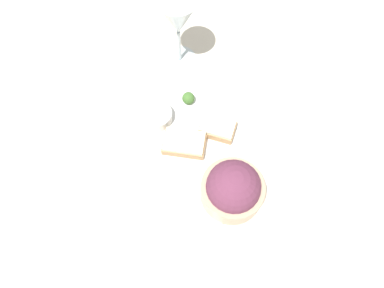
{
  "coord_description": "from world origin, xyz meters",
  "views": [
    {
      "loc": [
        0.1,
        -0.29,
        0.71
      ],
      "look_at": [
        0.0,
        0.0,
        0.03
      ],
      "focal_mm": 35.0,
      "sensor_mm": 36.0,
      "label": 1
    }
  ],
  "objects_px": {
    "salad_bowl": "(233,188)",
    "wine_glass": "(178,19)",
    "cheese_toast_near": "(184,143)",
    "sauce_ramekin": "(157,116)",
    "cheese_toast_far": "(217,128)"
  },
  "relations": [
    {
      "from": "cheese_toast_far",
      "to": "salad_bowl",
      "type": "bearing_deg",
      "value": -61.75
    },
    {
      "from": "sauce_ramekin",
      "to": "cheese_toast_far",
      "type": "distance_m",
      "value": 0.13
    },
    {
      "from": "cheese_toast_far",
      "to": "wine_glass",
      "type": "bearing_deg",
      "value": 131.35
    },
    {
      "from": "salad_bowl",
      "to": "wine_glass",
      "type": "height_order",
      "value": "wine_glass"
    },
    {
      "from": "cheese_toast_near",
      "to": "wine_glass",
      "type": "distance_m",
      "value": 0.25
    },
    {
      "from": "salad_bowl",
      "to": "cheese_toast_far",
      "type": "relative_size",
      "value": 1.62
    },
    {
      "from": "cheese_toast_far",
      "to": "wine_glass",
      "type": "relative_size",
      "value": 0.4
    },
    {
      "from": "sauce_ramekin",
      "to": "wine_glass",
      "type": "height_order",
      "value": "wine_glass"
    },
    {
      "from": "salad_bowl",
      "to": "cheese_toast_near",
      "type": "xyz_separation_m",
      "value": [
        -0.12,
        0.07,
        -0.03
      ]
    },
    {
      "from": "cheese_toast_near",
      "to": "cheese_toast_far",
      "type": "relative_size",
      "value": 1.27
    },
    {
      "from": "salad_bowl",
      "to": "sauce_ramekin",
      "type": "height_order",
      "value": "salad_bowl"
    },
    {
      "from": "sauce_ramekin",
      "to": "cheese_toast_far",
      "type": "relative_size",
      "value": 0.85
    },
    {
      "from": "salad_bowl",
      "to": "cheese_toast_near",
      "type": "relative_size",
      "value": 1.28
    },
    {
      "from": "salad_bowl",
      "to": "wine_glass",
      "type": "relative_size",
      "value": 0.65
    },
    {
      "from": "cheese_toast_near",
      "to": "wine_glass",
      "type": "relative_size",
      "value": 0.51
    }
  ]
}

